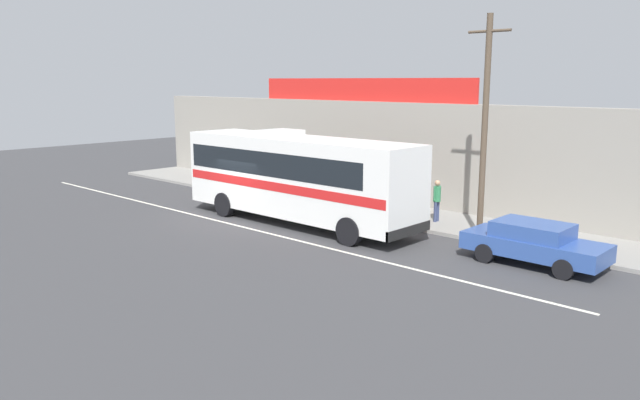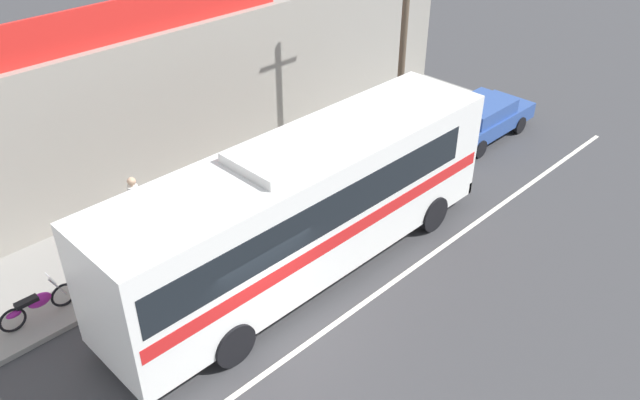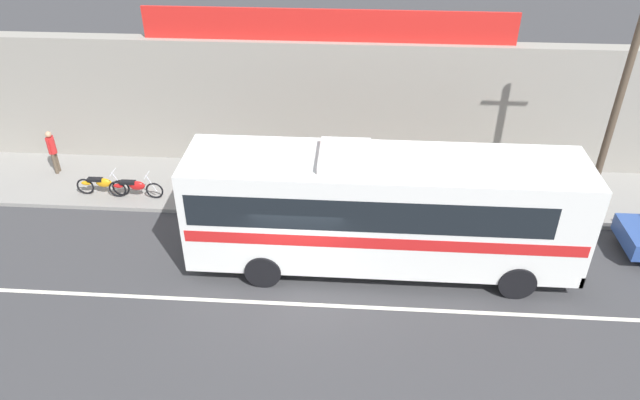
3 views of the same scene
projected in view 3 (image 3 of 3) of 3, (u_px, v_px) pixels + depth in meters
The scene contains 13 objects.
ground_plane at pixel (298, 285), 16.99m from camera, with size 70.00×70.00×0.00m, color #3A3A3D.
sidewalk_slab at pixel (313, 188), 21.31m from camera, with size 30.00×3.60×0.14m, color gray.
storefront_facade at pixel (317, 105), 21.85m from camera, with size 30.00×0.70×4.80m, color gray.
storefront_billboard at pixel (328, 25), 20.23m from camera, with size 12.92×0.12×1.10m, color red.
road_center_stripe at pixel (295, 304), 16.32m from camera, with size 30.00×0.14×0.01m, color silver.
intercity_bus at pixel (380, 206), 16.70m from camera, with size 11.09×2.66×3.78m.
utility_pole at pixel (618, 105), 17.32m from camera, with size 1.60×0.22×7.92m.
motorcycle_purple at pixel (210, 190), 20.31m from camera, with size 1.83×0.56×0.94m.
motorcycle_blue at pixel (102, 184), 20.61m from camera, with size 1.90×0.56×0.94m.
motorcycle_green at pixel (135, 187), 20.45m from camera, with size 1.94×0.56×0.94m.
pedestrian_far_right at pixel (315, 159), 20.94m from camera, with size 0.30×0.48×1.75m.
pedestrian_near_shop at pixel (505, 174), 20.06m from camera, with size 0.30×0.48×1.70m.
pedestrian_far_left at pixel (52, 149), 21.64m from camera, with size 0.30×0.48×1.68m.
Camera 3 is at (1.51, -12.88, 11.27)m, focal length 33.12 mm.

